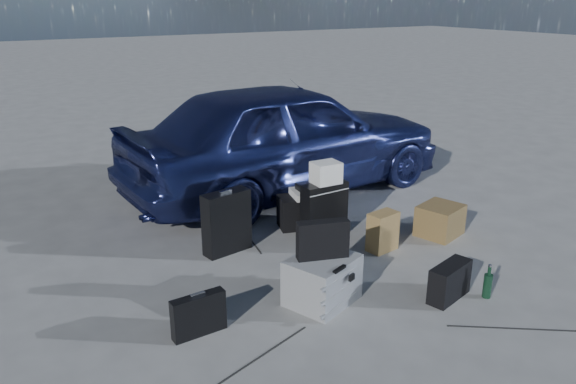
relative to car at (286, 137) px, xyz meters
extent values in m
plane|color=#A8A8A3|center=(-0.76, -2.45, -0.68)|extent=(60.00, 60.00, 0.00)
imported|color=navy|center=(0.00, 0.00, 0.00)|extent=(4.10, 1.87, 1.36)
cube|color=#9B9DA0|center=(-1.11, -2.43, -0.49)|extent=(0.63, 0.58, 0.38)
cube|color=black|center=(-1.10, -2.41, -0.16)|extent=(0.41, 0.21, 0.30)
cube|color=black|center=(-2.11, -2.36, -0.53)|extent=(0.40, 0.11, 0.31)
cube|color=black|center=(-1.36, -1.22, -0.39)|extent=(0.48, 0.24, 0.59)
cube|color=black|center=(-0.39, -1.39, -0.40)|extent=(0.47, 0.19, 0.56)
cube|color=white|center=(-0.37, -1.38, -0.02)|extent=(0.27, 0.22, 0.21)
cube|color=black|center=(-0.35, -1.08, -0.52)|extent=(0.71, 0.45, 0.33)
cube|color=white|center=(-0.35, -1.09, -0.32)|extent=(0.45, 0.38, 0.07)
cube|color=black|center=(-0.33, -1.10, -0.25)|extent=(0.33, 0.25, 0.07)
cube|color=#A48347|center=(-0.09, -1.93, -0.49)|extent=(0.31, 0.21, 0.38)
cube|color=olive|center=(0.64, -1.94, -0.53)|extent=(0.50, 0.47, 0.31)
cube|color=black|center=(-0.21, -2.90, -0.54)|extent=(0.44, 0.26, 0.29)
cylinder|color=#10301D|center=(0.06, -3.05, -0.55)|extent=(0.09, 0.09, 0.27)
camera|label=1|loc=(-3.32, -5.64, 1.61)|focal=35.00mm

